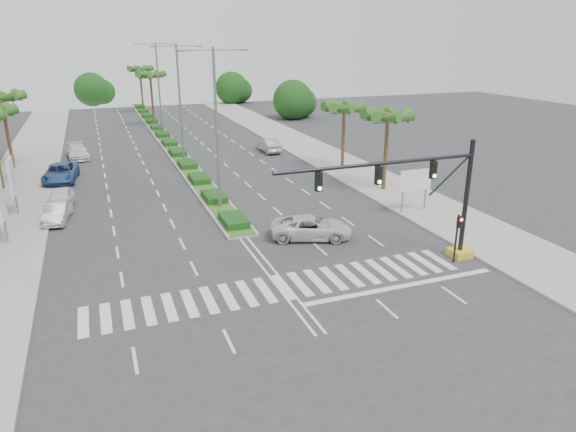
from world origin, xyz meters
The scene contains 24 objects.
ground centered at (0.00, 0.00, 0.00)m, with size 160.00×160.00×0.00m, color #333335.
footpath_right centered at (15.20, 20.00, 0.07)m, with size 6.00×120.00×0.15m, color gray.
footpath_left centered at (-15.20, 20.00, 0.07)m, with size 6.00×120.00×0.15m, color gray.
median centered at (0.00, 45.00, 0.10)m, with size 2.20×75.00×0.20m, color gray.
median_grass centered at (0.00, 45.00, 0.22)m, with size 1.80×75.00×0.04m, color #355F20.
signal_gantry centered at (9.27, 0.00, 3.46)m, with size 12.60×1.20×7.20m.
pedestrian_signal centered at (10.60, -0.68, 2.04)m, with size 0.28×0.36×3.00m.
direction_sign centered at (13.50, 7.99, 2.45)m, with size 2.70×0.11×3.40m.
billboard_near centered at (-14.50, 12.00, 2.96)m, with size 0.18×2.10×4.35m.
billboard_far centered at (-14.50, 18.00, 2.96)m, with size 0.18×2.10×4.35m.
palm_left_end centered at (-16.50, 34.00, 6.88)m, with size 4.57×4.68×7.75m.
palm_right_near centered at (14.50, 14.00, 6.20)m, with size 4.57×4.68×7.05m.
palm_right_far centered at (14.50, 22.00, 5.91)m, with size 4.57×4.68×6.75m.
palm_median_a centered at (0.00, 55.00, 7.17)m, with size 4.57×4.68×8.05m.
palm_median_b centered at (0.00, 70.00, 7.17)m, with size 4.57×4.68×8.05m.
streetlight_near centered at (0.00, 14.00, 6.81)m, with size 5.10×0.25×12.00m.
streetlight_mid centered at (0.00, 30.00, 6.81)m, with size 5.10×0.25×12.00m.
streetlight_far centered at (0.00, 46.00, 6.81)m, with size 5.10×0.25×12.00m.
car_parked_a centered at (-11.52, 18.52, 0.79)m, with size 1.85×4.61×1.57m, color white.
car_parked_b centered at (-11.68, 15.53, 0.69)m, with size 1.46×4.19×1.38m, color #BCBDC1.
car_parked_c centered at (-11.80, 27.10, 0.81)m, with size 2.68×5.82×1.62m, color #2D4E8A.
car_parked_d centered at (-10.43, 36.77, 0.74)m, with size 2.07×5.09×1.48m, color white.
car_crossing centered at (4.23, 5.98, 0.75)m, with size 2.48×5.38×1.49m, color silver.
car_right centered at (10.30, 32.57, 0.79)m, with size 1.66×4.77×1.57m, color #B5B7BB.
Camera 1 is at (-8.47, -23.14, 12.69)m, focal length 32.00 mm.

